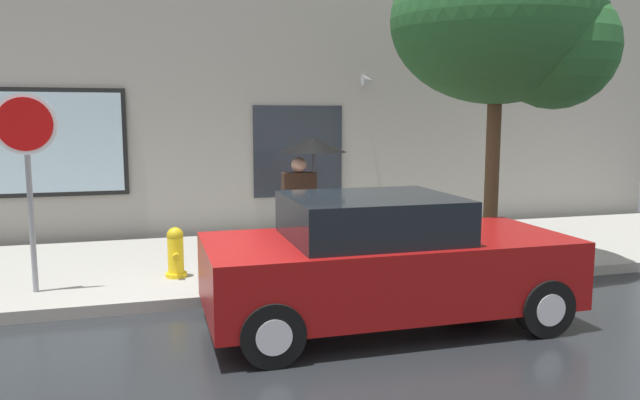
{
  "coord_description": "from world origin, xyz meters",
  "views": [
    {
      "loc": [
        -1.22,
        -6.45,
        2.37
      ],
      "look_at": [
        1.11,
        1.8,
        1.2
      ],
      "focal_mm": 34.12,
      "sensor_mm": 36.0,
      "label": 1
    }
  ],
  "objects_px": {
    "pedestrian_with_umbrella": "(308,165)",
    "stop_sign": "(27,153)",
    "street_tree": "(510,27)",
    "parked_car": "(384,262)",
    "fire_hydrant": "(176,253)"
  },
  "relations": [
    {
      "from": "street_tree",
      "to": "parked_car",
      "type": "bearing_deg",
      "value": -146.96
    },
    {
      "from": "parked_car",
      "to": "pedestrian_with_umbrella",
      "type": "distance_m",
      "value": 2.48
    },
    {
      "from": "fire_hydrant",
      "to": "street_tree",
      "type": "distance_m",
      "value": 5.79
    },
    {
      "from": "pedestrian_with_umbrella",
      "to": "street_tree",
      "type": "bearing_deg",
      "value": -11.7
    },
    {
      "from": "parked_car",
      "to": "street_tree",
      "type": "bearing_deg",
      "value": 33.04
    },
    {
      "from": "street_tree",
      "to": "pedestrian_with_umbrella",
      "type": "bearing_deg",
      "value": 168.3
    },
    {
      "from": "pedestrian_with_umbrella",
      "to": "street_tree",
      "type": "height_order",
      "value": "street_tree"
    },
    {
      "from": "pedestrian_with_umbrella",
      "to": "parked_car",
      "type": "bearing_deg",
      "value": -82.66
    },
    {
      "from": "fire_hydrant",
      "to": "pedestrian_with_umbrella",
      "type": "bearing_deg",
      "value": 1.66
    },
    {
      "from": "pedestrian_with_umbrella",
      "to": "stop_sign",
      "type": "relative_size",
      "value": 0.77
    },
    {
      "from": "parked_car",
      "to": "pedestrian_with_umbrella",
      "type": "xyz_separation_m",
      "value": [
        -0.29,
        2.27,
        0.94
      ]
    },
    {
      "from": "parked_car",
      "to": "street_tree",
      "type": "xyz_separation_m",
      "value": [
        2.58,
        1.68,
        2.93
      ]
    },
    {
      "from": "fire_hydrant",
      "to": "street_tree",
      "type": "relative_size",
      "value": 0.15
    },
    {
      "from": "parked_car",
      "to": "fire_hydrant",
      "type": "bearing_deg",
      "value": 135.13
    },
    {
      "from": "pedestrian_with_umbrella",
      "to": "stop_sign",
      "type": "bearing_deg",
      "value": -174.64
    }
  ]
}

